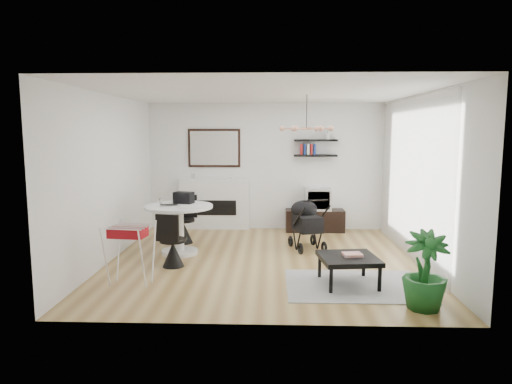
{
  "coord_description": "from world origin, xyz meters",
  "views": [
    {
      "loc": [
        0.13,
        -7.26,
        2.1
      ],
      "look_at": [
        -0.13,
        0.4,
        1.08
      ],
      "focal_mm": 32.0,
      "sensor_mm": 36.0,
      "label": 1
    }
  ],
  "objects_px": {
    "tv_console": "(315,220)",
    "potted_plant": "(425,271)",
    "drying_rack": "(130,253)",
    "dining_table": "(179,222)",
    "crt_tv": "(318,199)",
    "fireplace": "(214,198)",
    "stroller": "(306,226)",
    "coffee_table": "(349,259)"
  },
  "relations": [
    {
      "from": "tv_console",
      "to": "dining_table",
      "type": "distance_m",
      "value": 3.16
    },
    {
      "from": "tv_console",
      "to": "stroller",
      "type": "bearing_deg",
      "value": -101.36
    },
    {
      "from": "tv_console",
      "to": "drying_rack",
      "type": "height_order",
      "value": "drying_rack"
    },
    {
      "from": "tv_console",
      "to": "stroller",
      "type": "distance_m",
      "value": 1.5
    },
    {
      "from": "dining_table",
      "to": "drying_rack",
      "type": "distance_m",
      "value": 1.66
    },
    {
      "from": "dining_table",
      "to": "fireplace",
      "type": "bearing_deg",
      "value": 80.16
    },
    {
      "from": "dining_table",
      "to": "potted_plant",
      "type": "xyz_separation_m",
      "value": [
        3.41,
        -2.37,
        -0.09
      ]
    },
    {
      "from": "tv_console",
      "to": "crt_tv",
      "type": "xyz_separation_m",
      "value": [
        0.06,
        -0.0,
        0.46
      ]
    },
    {
      "from": "drying_rack",
      "to": "crt_tv",
      "type": "bearing_deg",
      "value": 57.03
    },
    {
      "from": "fireplace",
      "to": "drying_rack",
      "type": "distance_m",
      "value": 3.73
    },
    {
      "from": "crt_tv",
      "to": "potted_plant",
      "type": "height_order",
      "value": "potted_plant"
    },
    {
      "from": "drying_rack",
      "to": "potted_plant",
      "type": "height_order",
      "value": "potted_plant"
    },
    {
      "from": "stroller",
      "to": "coffee_table",
      "type": "relative_size",
      "value": 1.15
    },
    {
      "from": "crt_tv",
      "to": "stroller",
      "type": "relative_size",
      "value": 0.55
    },
    {
      "from": "stroller",
      "to": "coffee_table",
      "type": "bearing_deg",
      "value": -93.07
    },
    {
      "from": "stroller",
      "to": "potted_plant",
      "type": "relative_size",
      "value": 1.03
    },
    {
      "from": "drying_rack",
      "to": "potted_plant",
      "type": "relative_size",
      "value": 0.89
    },
    {
      "from": "stroller",
      "to": "fireplace",
      "type": "bearing_deg",
      "value": 123.51
    },
    {
      "from": "tv_console",
      "to": "drying_rack",
      "type": "xyz_separation_m",
      "value": [
        -2.86,
        -3.51,
        0.21
      ]
    },
    {
      "from": "tv_console",
      "to": "dining_table",
      "type": "bearing_deg",
      "value": -142.91
    },
    {
      "from": "crt_tv",
      "to": "coffee_table",
      "type": "height_order",
      "value": "crt_tv"
    },
    {
      "from": "crt_tv",
      "to": "potted_plant",
      "type": "xyz_separation_m",
      "value": [
        0.84,
        -4.26,
        -0.22
      ]
    },
    {
      "from": "stroller",
      "to": "potted_plant",
      "type": "distance_m",
      "value": 3.05
    },
    {
      "from": "crt_tv",
      "to": "dining_table",
      "type": "xyz_separation_m",
      "value": [
        -2.56,
        -1.89,
        -0.13
      ]
    },
    {
      "from": "tv_console",
      "to": "potted_plant",
      "type": "bearing_deg",
      "value": -78.05
    },
    {
      "from": "fireplace",
      "to": "crt_tv",
      "type": "relative_size",
      "value": 4.06
    },
    {
      "from": "drying_rack",
      "to": "tv_console",
      "type": "bearing_deg",
      "value": 57.6
    },
    {
      "from": "fireplace",
      "to": "tv_console",
      "type": "relative_size",
      "value": 1.76
    },
    {
      "from": "fireplace",
      "to": "drying_rack",
      "type": "height_order",
      "value": "fireplace"
    },
    {
      "from": "dining_table",
      "to": "coffee_table",
      "type": "bearing_deg",
      "value": -29.9
    },
    {
      "from": "tv_console",
      "to": "crt_tv",
      "type": "height_order",
      "value": "crt_tv"
    },
    {
      "from": "tv_console",
      "to": "potted_plant",
      "type": "xyz_separation_m",
      "value": [
        0.9,
        -4.26,
        0.24
      ]
    },
    {
      "from": "stroller",
      "to": "tv_console",
      "type": "bearing_deg",
      "value": 63.01
    },
    {
      "from": "dining_table",
      "to": "potted_plant",
      "type": "relative_size",
      "value": 1.24
    },
    {
      "from": "crt_tv",
      "to": "drying_rack",
      "type": "height_order",
      "value": "crt_tv"
    },
    {
      "from": "crt_tv",
      "to": "coffee_table",
      "type": "xyz_separation_m",
      "value": [
        0.09,
        -3.41,
        -0.33
      ]
    },
    {
      "from": "crt_tv",
      "to": "potted_plant",
      "type": "distance_m",
      "value": 4.35
    },
    {
      "from": "fireplace",
      "to": "potted_plant",
      "type": "distance_m",
      "value": 5.37
    },
    {
      "from": "dining_table",
      "to": "potted_plant",
      "type": "distance_m",
      "value": 4.15
    },
    {
      "from": "potted_plant",
      "to": "crt_tv",
      "type": "bearing_deg",
      "value": 101.23
    },
    {
      "from": "fireplace",
      "to": "dining_table",
      "type": "bearing_deg",
      "value": -99.84
    },
    {
      "from": "fireplace",
      "to": "potted_plant",
      "type": "xyz_separation_m",
      "value": [
        3.05,
        -4.41,
        -0.21
      ]
    }
  ]
}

